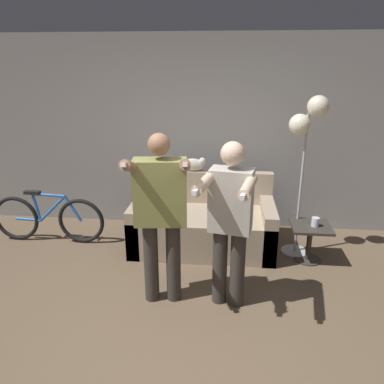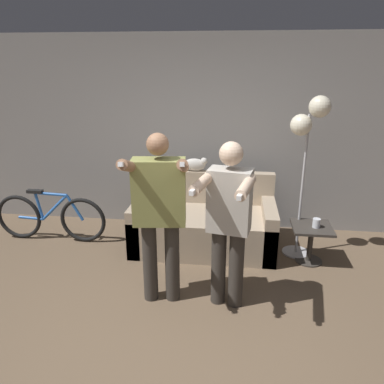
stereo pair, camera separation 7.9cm
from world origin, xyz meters
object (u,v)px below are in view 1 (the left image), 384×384
cat (194,164)px  bicycle (48,219)px  couch (203,224)px  floor_lamp (307,130)px  side_table (310,235)px  cup (315,222)px  person_right (230,217)px  person_left (161,208)px

cat → bicycle: (-1.85, -0.44, -0.66)m
couch → cat: bearing=113.8°
cat → floor_lamp: 1.48m
floor_lamp → side_table: (0.11, -0.19, -1.19)m
cat → cup: bearing=-23.5°
person_right → cat: 1.64m
person_right → bicycle: 2.65m
person_right → bicycle: bearing=164.9°
floor_lamp → side_table: 1.21m
person_left → cup: person_left is taller
side_table → bicycle: (-3.27, 0.18, -0.01)m
cat → bicycle: bearing=-166.8°
couch → person_right: 1.39m
cat → couch: bearing=-66.2°
person_left → person_right: size_ratio=1.04×
bicycle → cat: bearing=13.2°
person_left → bicycle: person_left is taller
person_right → cat: bearing=117.8°
couch → cup: couch is taller
floor_lamp → side_table: size_ratio=4.20×
person_left → side_table: bearing=24.3°
cup → bicycle: 3.32m
person_left → side_table: size_ratio=3.68×
cup → person_right: bearing=-136.7°
person_left → bicycle: 2.14m
couch → side_table: size_ratio=3.87×
side_table → cup: size_ratio=4.29×
couch → cat: 0.79m
person_right → side_table: (0.95, 0.95, -0.59)m
person_right → floor_lamp: bearing=64.6°
side_table → person_right: bearing=-134.8°
cat → side_table: (1.43, -0.61, -0.65)m
person_right → cup: (0.98, 0.93, -0.41)m
person_left → floor_lamp: bearing=31.1°
couch → person_left: size_ratio=1.05×
person_left → cup: (1.61, 0.92, -0.47)m
floor_lamp → cup: floor_lamp is taller
cat → person_left: bearing=-95.6°
side_table → cup: cup is taller
person_right → side_table: size_ratio=3.54×
cat → cup: 1.66m
person_left → cup: 1.92m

